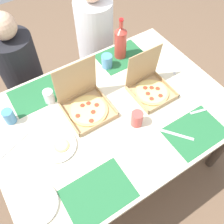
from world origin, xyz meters
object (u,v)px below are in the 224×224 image
(diner_left_seat, at_px, (25,81))
(cup_spare, at_px, (49,96))
(plate_far_right, at_px, (36,205))
(plate_middle, at_px, (58,146))
(diner_right_seat, at_px, (96,48))
(pizza_box_edge_far, at_px, (86,104))
(pizza_box_corner_right, at_px, (150,86))
(soda_bottle, at_px, (121,42))
(cup_clear_left, at_px, (137,119))
(cup_dark, at_px, (9,116))
(cup_red, at_px, (107,61))

(diner_left_seat, bearing_deg, cup_spare, -84.57)
(plate_far_right, distance_m, plate_middle, 0.34)
(cup_spare, height_order, diner_right_seat, diner_right_seat)
(pizza_box_edge_far, distance_m, pizza_box_corner_right, 0.45)
(plate_middle, relative_size, soda_bottle, 0.69)
(diner_left_seat, bearing_deg, plate_far_right, -105.07)
(cup_clear_left, bearing_deg, plate_far_right, -169.93)
(plate_middle, distance_m, cup_dark, 0.37)
(pizza_box_edge_far, relative_size, cup_dark, 3.25)
(cup_spare, height_order, cup_red, cup_red)
(diner_left_seat, bearing_deg, diner_right_seat, 0.00)
(plate_far_right, height_order, soda_bottle, soda_bottle)
(pizza_box_corner_right, distance_m, cup_red, 0.38)
(soda_bottle, height_order, cup_spare, soda_bottle)
(diner_right_seat, bearing_deg, cup_dark, -150.21)
(plate_far_right, bearing_deg, pizza_box_corner_right, 17.18)
(plate_far_right, relative_size, cup_clear_left, 2.16)
(soda_bottle, bearing_deg, cup_spare, -169.84)
(cup_red, distance_m, diner_left_seat, 0.76)
(soda_bottle, bearing_deg, diner_left_seat, 150.17)
(pizza_box_corner_right, bearing_deg, cup_red, 107.74)
(plate_middle, distance_m, cup_clear_left, 0.50)
(pizza_box_corner_right, height_order, cup_clear_left, pizza_box_corner_right)
(pizza_box_edge_far, height_order, plate_far_right, pizza_box_edge_far)
(plate_far_right, bearing_deg, cup_clear_left, 10.07)
(pizza_box_corner_right, distance_m, cup_spare, 0.68)
(soda_bottle, relative_size, cup_clear_left, 3.11)
(pizza_box_edge_far, relative_size, diner_right_seat, 0.27)
(diner_right_seat, bearing_deg, plate_middle, -131.38)
(cup_red, relative_size, diner_right_seat, 0.08)
(cup_clear_left, height_order, cup_red, cup_clear_left)
(cup_clear_left, relative_size, cup_dark, 1.05)
(soda_bottle, xyz_separation_m, cup_spare, (-0.64, -0.12, -0.08))
(soda_bottle, distance_m, diner_right_seat, 0.52)
(cup_red, height_order, diner_right_seat, diner_right_seat)
(cup_clear_left, distance_m, diner_left_seat, 1.10)
(pizza_box_edge_far, bearing_deg, plate_far_right, -142.15)
(cup_spare, xyz_separation_m, cup_red, (0.50, 0.07, 0.00))
(soda_bottle, relative_size, diner_right_seat, 0.27)
(pizza_box_edge_far, height_order, diner_left_seat, diner_left_seat)
(cup_red, relative_size, diner_left_seat, 0.09)
(plate_middle, xyz_separation_m, cup_clear_left, (0.49, -0.12, 0.04))
(pizza_box_corner_right, height_order, cup_red, pizza_box_corner_right)
(cup_dark, bearing_deg, diner_left_seat, 66.86)
(pizza_box_edge_far, distance_m, cup_clear_left, 0.34)
(plate_middle, distance_m, diner_left_seat, 0.89)
(cup_dark, relative_size, diner_right_seat, 0.08)
(plate_middle, bearing_deg, pizza_box_edge_far, 29.35)
(cup_red, bearing_deg, soda_bottle, 16.18)
(plate_middle, bearing_deg, cup_red, 34.51)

